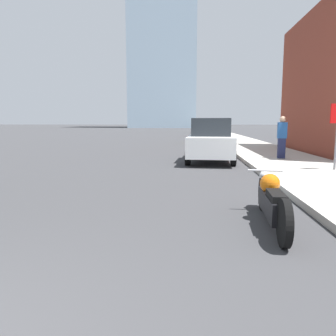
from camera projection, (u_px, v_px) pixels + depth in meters
sidewalk at (223, 135)px, 40.85m from camera, size 3.48×240.00×0.15m
distant_tower at (164, 22)px, 93.51m from camera, size 18.65×18.65×59.90m
motorcycle at (272, 201)px, 5.28m from camera, size 0.62×2.53×0.80m
parked_car_white at (211, 140)px, 13.71m from camera, size 2.12×4.55×1.81m
parked_car_yellow at (205, 132)px, 26.22m from camera, size 1.86×4.20×1.75m
parked_car_red at (201, 129)px, 37.54m from camera, size 1.94×4.54×1.68m
parked_car_green at (199, 127)px, 49.72m from camera, size 1.88×4.01×1.65m
pedestrian at (282, 137)px, 13.54m from camera, size 0.36×0.24×1.74m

